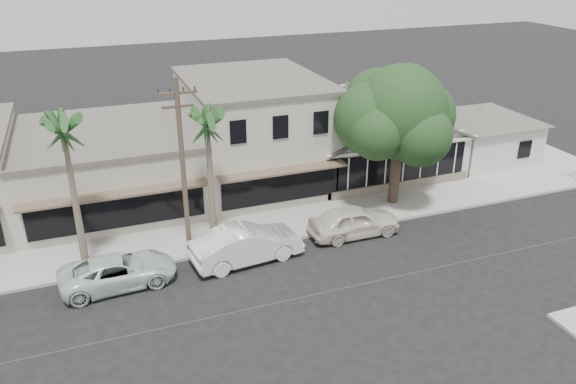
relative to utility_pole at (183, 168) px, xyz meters
name	(u,v)px	position (x,y,z in m)	size (l,w,h in m)	color
ground	(402,275)	(9.00, -5.20, -4.79)	(140.00, 140.00, 0.00)	black
sidewalk_north	(203,238)	(1.00, 1.55, -4.71)	(90.00, 3.50, 0.15)	#9E9991
corner_shop	(373,133)	(14.00, 7.27, -2.17)	(10.40, 8.60, 5.10)	silver
side_cottage	(480,139)	(22.20, 6.30, -3.29)	(6.00, 6.00, 3.00)	silver
row_building_near	(254,132)	(6.00, 8.30, -1.54)	(8.00, 10.00, 6.50)	beige
row_building_midnear	(109,168)	(-3.00, 8.30, -2.69)	(10.00, 10.00, 4.20)	#B4AFA2
utility_pole	(183,168)	(0.00, 0.00, 0.00)	(1.80, 0.24, 9.00)	brown
car_0	(354,221)	(8.64, -0.81, -3.96)	(1.96, 4.88, 1.66)	silver
car_1	(247,244)	(2.56, -1.32, -3.89)	(1.90, 5.46, 1.80)	white
car_2	(118,271)	(-3.51, -1.31, -4.07)	(2.39, 5.18, 1.44)	silver
shade_tree	(397,114)	(12.54, 2.12, 0.68)	(7.49, 6.78, 8.32)	#45372A
palm_east	(207,123)	(1.50, 1.14, 1.65)	(2.65, 2.65, 7.58)	#726651
palm_mid	(63,130)	(-4.88, 0.42, 2.24)	(3.06, 3.06, 8.21)	#726651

